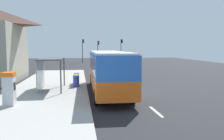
{
  "coord_description": "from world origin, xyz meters",
  "views": [
    {
      "loc": [
        -3.9,
        -18.33,
        3.55
      ],
      "look_at": [
        -1.0,
        2.71,
        1.5
      ],
      "focal_mm": 38.06,
      "sensor_mm": 36.0,
      "label": 1
    }
  ],
  "objects_px": {
    "sedan_near": "(107,59)",
    "recycling_bin_yellow": "(76,80)",
    "recycling_bin_blue": "(76,81)",
    "recycling_bin_green": "(76,79)",
    "sedan_far": "(104,58)",
    "bus": "(108,69)",
    "ticket_machine": "(9,88)",
    "bus_shelter": "(47,66)",
    "recycling_bin_red": "(76,78)",
    "traffic_light_median": "(98,48)",
    "traffic_light_far_side": "(83,47)",
    "white_van": "(116,60)",
    "traffic_light_near_side": "(121,47)"
  },
  "relations": [
    {
      "from": "sedan_near",
      "to": "recycling_bin_yellow",
      "type": "bearing_deg",
      "value": -101.23
    },
    {
      "from": "recycling_bin_blue",
      "to": "recycling_bin_green",
      "type": "relative_size",
      "value": 1.0
    },
    {
      "from": "sedan_far",
      "to": "recycling_bin_yellow",
      "type": "relative_size",
      "value": 4.64
    },
    {
      "from": "recycling_bin_yellow",
      "to": "recycling_bin_green",
      "type": "distance_m",
      "value": 0.7
    },
    {
      "from": "sedan_far",
      "to": "recycling_bin_blue",
      "type": "xyz_separation_m",
      "value": [
        -6.5,
        -39.6,
        -0.14
      ]
    },
    {
      "from": "recycling_bin_yellow",
      "to": "recycling_bin_green",
      "type": "relative_size",
      "value": 1.0
    },
    {
      "from": "recycling_bin_yellow",
      "to": "recycling_bin_green",
      "type": "height_order",
      "value": "same"
    },
    {
      "from": "bus",
      "to": "recycling_bin_yellow",
      "type": "relative_size",
      "value": 11.63
    },
    {
      "from": "ticket_machine",
      "to": "bus_shelter",
      "type": "xyz_separation_m",
      "value": [
        1.53,
        5.02,
        0.93
      ]
    },
    {
      "from": "bus",
      "to": "recycling_bin_blue",
      "type": "distance_m",
      "value": 3.56
    },
    {
      "from": "sedan_far",
      "to": "recycling_bin_red",
      "type": "distance_m",
      "value": 38.06
    },
    {
      "from": "bus_shelter",
      "to": "recycling_bin_red",
      "type": "bearing_deg",
      "value": 55.18
    },
    {
      "from": "bus",
      "to": "recycling_bin_yellow",
      "type": "bearing_deg",
      "value": 130.2
    },
    {
      "from": "recycling_bin_yellow",
      "to": "traffic_light_median",
      "type": "bearing_deg",
      "value": 82.14
    },
    {
      "from": "bus",
      "to": "traffic_light_far_side",
      "type": "height_order",
      "value": "traffic_light_far_side"
    },
    {
      "from": "sedan_near",
      "to": "white_van",
      "type": "bearing_deg",
      "value": -90.41
    },
    {
      "from": "traffic_light_near_side",
      "to": "white_van",
      "type": "bearing_deg",
      "value": -104.17
    },
    {
      "from": "sedan_near",
      "to": "recycling_bin_green",
      "type": "bearing_deg",
      "value": -101.46
    },
    {
      "from": "recycling_bin_red",
      "to": "traffic_light_far_side",
      "type": "xyz_separation_m",
      "value": [
        1.1,
        31.12,
        2.89
      ]
    },
    {
      "from": "sedan_far",
      "to": "traffic_light_median",
      "type": "bearing_deg",
      "value": -108.82
    },
    {
      "from": "bus",
      "to": "sedan_far",
      "type": "height_order",
      "value": "bus"
    },
    {
      "from": "sedan_far",
      "to": "bus_shelter",
      "type": "bearing_deg",
      "value": -102.09
    },
    {
      "from": "recycling_bin_yellow",
      "to": "traffic_light_median",
      "type": "xyz_separation_m",
      "value": [
        4.6,
        33.32,
        2.68
      ]
    },
    {
      "from": "sedan_near",
      "to": "recycling_bin_red",
      "type": "xyz_separation_m",
      "value": [
        -6.5,
        -31.35,
        -0.14
      ]
    },
    {
      "from": "ticket_machine",
      "to": "recycling_bin_blue",
      "type": "distance_m",
      "value": 7.17
    },
    {
      "from": "ticket_machine",
      "to": "sedan_far",
      "type": "bearing_deg",
      "value": 77.36
    },
    {
      "from": "white_van",
      "to": "traffic_light_near_side",
      "type": "height_order",
      "value": "traffic_light_near_side"
    },
    {
      "from": "recycling_bin_yellow",
      "to": "recycling_bin_red",
      "type": "height_order",
      "value": "same"
    },
    {
      "from": "recycling_bin_green",
      "to": "traffic_light_far_side",
      "type": "bearing_deg",
      "value": 88.03
    },
    {
      "from": "white_van",
      "to": "ticket_machine",
      "type": "bearing_deg",
      "value": -111.73
    },
    {
      "from": "bus",
      "to": "recycling_bin_red",
      "type": "bearing_deg",
      "value": 119.8
    },
    {
      "from": "white_van",
      "to": "recycling_bin_blue",
      "type": "distance_m",
      "value": 20.41
    },
    {
      "from": "bus",
      "to": "traffic_light_median",
      "type": "height_order",
      "value": "traffic_light_median"
    },
    {
      "from": "recycling_bin_yellow",
      "to": "traffic_light_near_side",
      "type": "relative_size",
      "value": 0.18
    },
    {
      "from": "white_van",
      "to": "recycling_bin_red",
      "type": "distance_m",
      "value": 18.43
    },
    {
      "from": "traffic_light_near_side",
      "to": "traffic_light_median",
      "type": "bearing_deg",
      "value": 162.57
    },
    {
      "from": "ticket_machine",
      "to": "recycling_bin_red",
      "type": "relative_size",
      "value": 2.04
    },
    {
      "from": "traffic_light_near_side",
      "to": "sedan_far",
      "type": "bearing_deg",
      "value": 114.0
    },
    {
      "from": "traffic_light_median",
      "to": "recycling_bin_blue",
      "type": "bearing_deg",
      "value": -97.7
    },
    {
      "from": "bus_shelter",
      "to": "ticket_machine",
      "type": "bearing_deg",
      "value": -107.01
    },
    {
      "from": "bus",
      "to": "bus_shelter",
      "type": "bearing_deg",
      "value": 166.09
    },
    {
      "from": "recycling_bin_yellow",
      "to": "traffic_light_far_side",
      "type": "relative_size",
      "value": 0.18
    },
    {
      "from": "recycling_bin_red",
      "to": "bus_shelter",
      "type": "height_order",
      "value": "bus_shelter"
    },
    {
      "from": "ticket_machine",
      "to": "recycling_bin_green",
      "type": "relative_size",
      "value": 2.04
    },
    {
      "from": "white_van",
      "to": "recycling_bin_yellow",
      "type": "height_order",
      "value": "white_van"
    },
    {
      "from": "recycling_bin_blue",
      "to": "traffic_light_near_side",
      "type": "xyz_separation_m",
      "value": [
        9.7,
        32.42,
        2.88
      ]
    },
    {
      "from": "bus",
      "to": "recycling_bin_red",
      "type": "relative_size",
      "value": 11.63
    },
    {
      "from": "sedan_near",
      "to": "sedan_far",
      "type": "height_order",
      "value": "same"
    },
    {
      "from": "white_van",
      "to": "traffic_light_near_side",
      "type": "distance_m",
      "value": 13.64
    },
    {
      "from": "sedan_near",
      "to": "traffic_light_near_side",
      "type": "relative_size",
      "value": 0.82
    }
  ]
}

